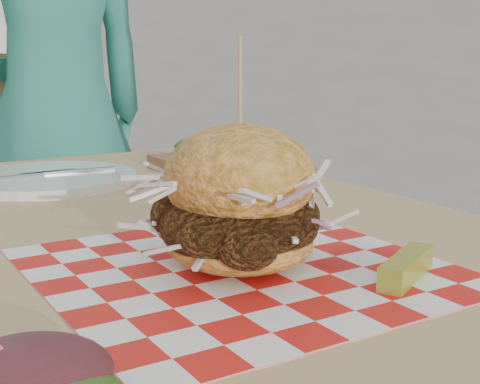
{
  "coord_description": "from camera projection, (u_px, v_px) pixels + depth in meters",
  "views": [
    {
      "loc": [
        -0.44,
        -0.73,
        0.95
      ],
      "look_at": [
        -0.12,
        -0.22,
        0.82
      ],
      "focal_mm": 50.0,
      "sensor_mm": 36.0,
      "label": 1
    }
  ],
  "objects": [
    {
      "name": "sandwich",
      "position": [
        240.0,
        207.0,
        0.62
      ],
      "size": [
        0.19,
        0.19,
        0.21
      ],
      "color": "#EC9642",
      "rests_on": "paper_liner"
    },
    {
      "name": "diner",
      "position": [
        56.0,
        114.0,
        1.65
      ],
      "size": [
        0.66,
        0.51,
        1.6
      ],
      "primitive_type": "imported",
      "rotation": [
        0.0,
        0.0,
        3.38
      ],
      "color": "#2E8672",
      "rests_on": "ground"
    },
    {
      "name": "place_setting",
      "position": [
        50.0,
        179.0,
        1.05
      ],
      "size": [
        0.27,
        0.27,
        0.02
      ],
      "color": "white",
      "rests_on": "patio_table"
    },
    {
      "name": "patio_table",
      "position": [
        141.0,
        298.0,
        0.78
      ],
      "size": [
        0.8,
        1.2,
        0.75
      ],
      "color": "tan",
      "rests_on": "ground"
    },
    {
      "name": "pickle_spear",
      "position": [
        406.0,
        267.0,
        0.6
      ],
      "size": [
        0.09,
        0.06,
        0.02
      ],
      "primitive_type": "cube",
      "rotation": [
        0.0,
        0.0,
        0.47
      ],
      "color": "olive",
      "rests_on": "paper_liner"
    },
    {
      "name": "kraft_tray",
      "position": [
        200.0,
        156.0,
        1.18
      ],
      "size": [
        0.15,
        0.12,
        0.06
      ],
      "color": "brown",
      "rests_on": "patio_table"
    },
    {
      "name": "paper_liner",
      "position": [
        240.0,
        268.0,
        0.63
      ],
      "size": [
        0.36,
        0.36,
        0.0
      ],
      "primitive_type": "cube",
      "color": "red",
      "rests_on": "patio_table"
    }
  ]
}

